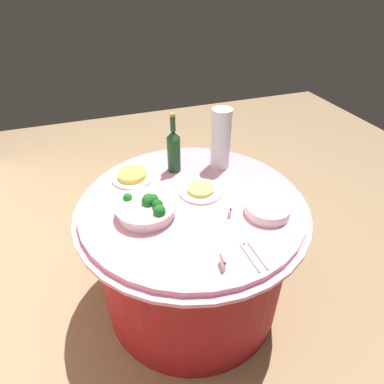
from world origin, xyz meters
TOP-DOWN VIEW (x-y plane):
  - ground_plane at (0.00, 0.00)m, footprint 6.00×6.00m
  - buffet_table at (0.00, 0.00)m, footprint 1.16×1.16m
  - broccoli_bowl at (-0.04, 0.23)m, footprint 0.28×0.28m
  - plate_stack at (-0.21, -0.30)m, footprint 0.21×0.21m
  - wine_bottle at (0.30, 0.00)m, footprint 0.07×0.07m
  - decorative_fruit_vase at (0.26, -0.26)m, footprint 0.11×0.11m
  - serving_tongs at (-0.43, -0.11)m, footprint 0.17×0.05m
  - food_plate_noodles at (0.05, -0.06)m, footprint 0.22×0.22m
  - food_plate_fried_egg at (0.29, 0.24)m, footprint 0.22×0.22m
  - label_placard_front at (-0.44, 0.03)m, footprint 0.05×0.01m
  - label_placard_mid at (-0.16, -0.13)m, footprint 0.05×0.03m

SIDE VIEW (x-z plane):
  - ground_plane at x=0.00m, z-range 0.00..0.00m
  - buffet_table at x=0.00m, z-range 0.01..0.75m
  - serving_tongs at x=-0.43m, z-range 0.74..0.75m
  - food_plate_noodles at x=0.05m, z-range 0.74..0.77m
  - food_plate_fried_egg at x=0.29m, z-range 0.74..0.78m
  - plate_stack at x=-0.21m, z-range 0.74..0.79m
  - label_placard_front at x=-0.44m, z-range 0.74..0.80m
  - label_placard_mid at x=-0.16m, z-range 0.74..0.80m
  - broccoli_bowl at x=-0.04m, z-range 0.73..0.83m
  - wine_bottle at x=0.30m, z-range 0.70..1.04m
  - decorative_fruit_vase at x=0.26m, z-range 0.72..1.06m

